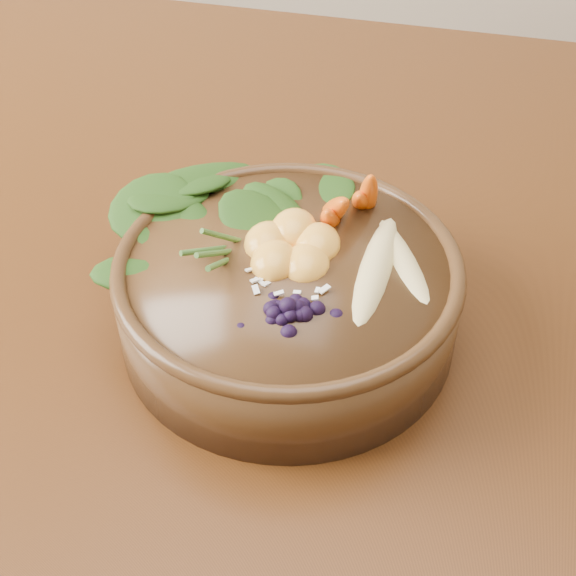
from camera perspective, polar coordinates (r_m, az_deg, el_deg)
name	(u,v)px	position (r m, az deg, el deg)	size (l,w,h in m)	color
dining_table	(368,315)	(0.77, 5.69, -1.96)	(1.60, 0.90, 0.75)	#331C0C
stoneware_bowl	(288,298)	(0.60, 0.00, -0.70)	(0.25, 0.25, 0.07)	#4D321B
kale_heap	(240,197)	(0.61, -3.42, 6.50)	(0.17, 0.15, 0.04)	#204410
carrot_cluster	(354,171)	(0.61, 4.70, 8.27)	(0.05, 0.05, 0.07)	orange
banana_halves	(391,251)	(0.58, 7.34, 2.63)	(0.08, 0.14, 0.02)	#E0CC84
mandarin_cluster	(292,234)	(0.58, 0.27, 3.83)	(0.07, 0.08, 0.03)	#FFAD37
blueberry_pile	(287,295)	(0.53, -0.06, -0.49)	(0.12, 0.09, 0.04)	black
coconut_flakes	(289,276)	(0.56, 0.07, 0.88)	(0.08, 0.06, 0.01)	white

